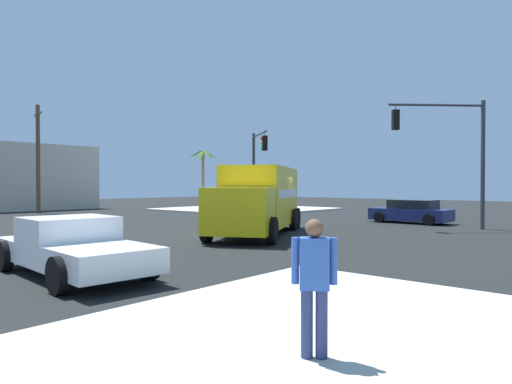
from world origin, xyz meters
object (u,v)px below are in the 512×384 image
(traffic_light_primary, at_px, (453,144))
(sedan_navy, at_px, (411,212))
(utility_pole, at_px, (38,157))
(traffic_light_secondary, at_px, (257,160))
(pedestrian_crossing, at_px, (314,279))
(delivery_truck, at_px, (259,199))
(palm_tree_far, at_px, (203,167))
(pickup_white, at_px, (72,245))

(traffic_light_primary, relative_size, sedan_navy, 1.43)
(traffic_light_primary, distance_m, utility_pole, 29.00)
(traffic_light_primary, distance_m, sedan_navy, 5.08)
(traffic_light_primary, relative_size, utility_pole, 0.76)
(traffic_light_secondary, relative_size, sedan_navy, 1.29)
(pedestrian_crossing, bearing_deg, utility_pole, 71.24)
(sedan_navy, bearing_deg, pedestrian_crossing, -160.64)
(delivery_truck, distance_m, palm_tree_far, 23.26)
(sedan_navy, relative_size, palm_tree_far, 0.82)
(pickup_white, xyz_separation_m, sedan_navy, (19.73, -0.21, -0.10))
(traffic_light_primary, xyz_separation_m, pedestrian_crossing, (-18.40, -4.29, -3.06))
(pickup_white, height_order, palm_tree_far, palm_tree_far)
(delivery_truck, bearing_deg, sedan_navy, -15.43)
(traffic_light_secondary, xyz_separation_m, sedan_navy, (1.56, -10.05, -3.19))
(traffic_light_primary, bearing_deg, traffic_light_secondary, 87.08)
(pedestrian_crossing, bearing_deg, sedan_navy, 19.36)
(sedan_navy, distance_m, utility_pole, 27.11)
(utility_pole, bearing_deg, palm_tree_far, -15.49)
(delivery_truck, height_order, palm_tree_far, palm_tree_far)
(pickup_white, bearing_deg, palm_tree_far, 41.88)
(pickup_white, bearing_deg, traffic_light_secondary, 28.44)
(traffic_light_secondary, xyz_separation_m, palm_tree_far, (5.40, 11.29, -0.03))
(delivery_truck, xyz_separation_m, sedan_navy, (9.94, -2.75, -0.89))
(delivery_truck, bearing_deg, pickup_white, -165.47)
(sedan_navy, xyz_separation_m, utility_pole, (-9.65, 25.08, 3.62))
(traffic_light_secondary, xyz_separation_m, utility_pole, (-8.09, 15.03, 0.43))
(traffic_light_primary, bearing_deg, pedestrian_crossing, -166.87)
(traffic_light_secondary, bearing_deg, utility_pole, 118.28)
(delivery_truck, relative_size, traffic_light_primary, 1.32)
(delivery_truck, relative_size, utility_pole, 1.00)
(delivery_truck, bearing_deg, traffic_light_secondary, 41.07)
(pickup_white, distance_m, palm_tree_far, 31.81)
(sedan_navy, bearing_deg, palm_tree_far, 79.79)
(traffic_light_secondary, height_order, pickup_white, traffic_light_secondary)
(sedan_navy, distance_m, palm_tree_far, 21.91)
(delivery_truck, xyz_separation_m, utility_pole, (0.30, 22.34, 2.73))
(pickup_white, xyz_separation_m, utility_pole, (10.08, 24.87, 3.52))
(delivery_truck, height_order, traffic_light_primary, traffic_light_primary)
(delivery_truck, distance_m, utility_pole, 22.50)
(palm_tree_far, bearing_deg, pedestrian_crossing, -130.56)
(traffic_light_primary, relative_size, palm_tree_far, 1.18)
(traffic_light_secondary, xyz_separation_m, pedestrian_crossing, (-19.07, -17.30, -2.76))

